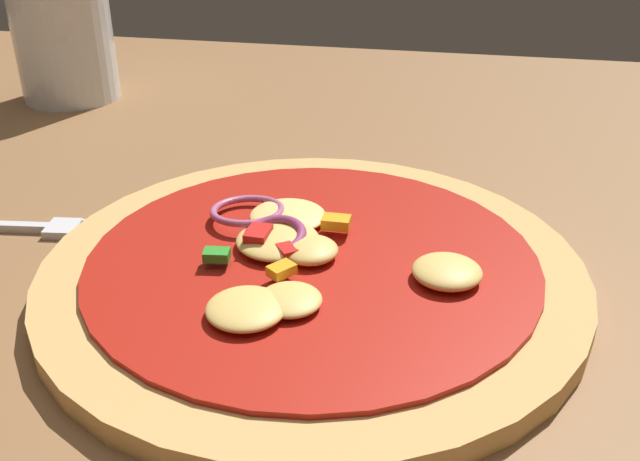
# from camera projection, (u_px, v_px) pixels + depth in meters

# --- Properties ---
(dining_table) EXTENTS (1.46, 1.03, 0.03)m
(dining_table) POSITION_uv_depth(u_px,v_px,m) (367.00, 340.00, 0.35)
(dining_table) COLOR brown
(dining_table) RESTS_ON ground
(pizza) EXTENTS (0.28, 0.28, 0.03)m
(pizza) POSITION_uv_depth(u_px,v_px,m) (312.00, 269.00, 0.37)
(pizza) COLOR tan
(pizza) RESTS_ON dining_table
(beer_glass) EXTENTS (0.08, 0.08, 0.13)m
(beer_glass) POSITION_uv_depth(u_px,v_px,m) (63.00, 33.00, 0.62)
(beer_glass) COLOR silver
(beer_glass) RESTS_ON dining_table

